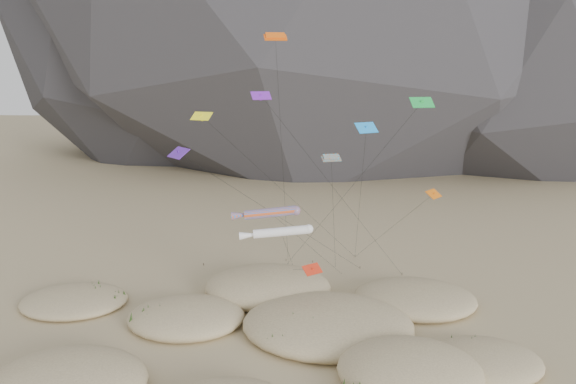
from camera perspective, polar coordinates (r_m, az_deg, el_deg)
The scene contains 9 objects.
ground at distance 51.52m, azimuth -0.78°, elevation -16.63°, with size 500.00×500.00×0.00m, color #CCB789.
dunes at distance 55.10m, azimuth -0.98°, elevation -13.74°, with size 51.49×34.36×3.75m.
dune_grass at distance 55.53m, azimuth -3.04°, elevation -13.42°, with size 41.51×27.57×1.54m.
kite_stakes at distance 73.31m, azimuth 2.01°, elevation -7.38°, with size 25.36×6.44×0.30m.
rainbow_tube_kite at distance 57.72m, azimuth -2.07°, elevation -2.14°, with size 11.89×11.45×11.30m.
white_tube_kite at distance 57.89m, azimuth -1.03°, elevation -4.10°, with size 7.65×13.33×9.30m.
orange_parafoil at distance 61.46m, azimuth -1.27°, elevation 15.12°, with size 2.58×8.83×28.76m.
multi_parafoil at distance 59.73m, azimuth 4.43°, elevation 3.31°, with size 2.21×10.63×16.17m.
delta_kites at distance 56.90m, azimuth 2.24°, elevation 4.06°, with size 27.72×22.38×22.82m.
Camera 1 is at (3.60, -44.85, 25.09)m, focal length 35.00 mm.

